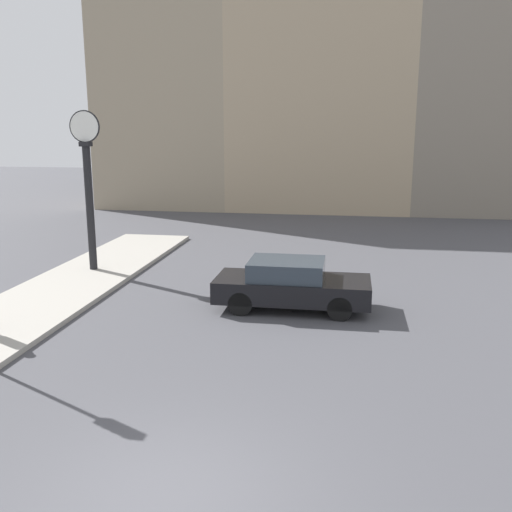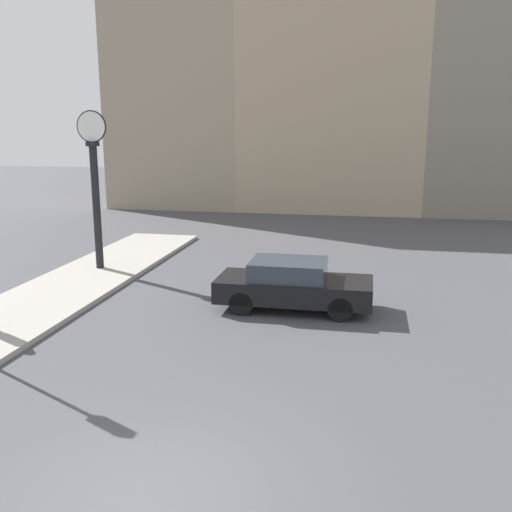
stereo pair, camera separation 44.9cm
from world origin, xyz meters
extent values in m
plane|color=#47474C|center=(0.00, 0.00, 0.00)|extent=(120.00, 120.00, 0.00)
cube|color=#A39E93|center=(-6.28, 7.95, 0.07)|extent=(3.01, 19.89, 0.14)
cube|color=gray|center=(-8.98, 28.48, 8.12)|extent=(8.17, 5.00, 16.25)
cube|color=tan|center=(0.41, 28.48, 9.42)|extent=(10.61, 5.00, 18.84)
cube|color=gray|center=(9.39, 28.48, 7.54)|extent=(7.35, 5.00, 15.07)
cube|color=black|center=(0.86, 8.58, 0.58)|extent=(4.26, 1.79, 0.60)
cube|color=#2D3842|center=(0.69, 8.58, 1.13)|extent=(2.05, 1.61, 0.51)
cylinder|color=black|center=(2.18, 9.37, 0.33)|extent=(0.65, 0.22, 0.65)
cylinder|color=black|center=(2.18, 7.80, 0.33)|extent=(0.65, 0.22, 0.65)
cylinder|color=black|center=(-0.46, 9.37, 0.33)|extent=(0.65, 0.22, 0.65)
cylinder|color=black|center=(-0.46, 7.80, 0.33)|extent=(0.65, 0.22, 0.65)
cylinder|color=black|center=(-6.36, 11.46, 2.23)|extent=(0.26, 0.26, 4.19)
cube|color=black|center=(-6.36, 11.46, 4.41)|extent=(0.34, 0.34, 0.16)
cylinder|color=black|center=(-6.36, 11.46, 4.97)|extent=(1.05, 0.04, 1.05)
cylinder|color=white|center=(-6.36, 11.46, 4.97)|extent=(0.98, 0.06, 0.98)
camera|label=1|loc=(2.33, -6.59, 4.98)|focal=40.00mm
camera|label=2|loc=(2.77, -6.51, 4.98)|focal=40.00mm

